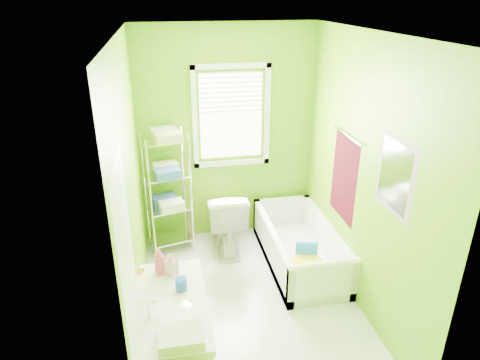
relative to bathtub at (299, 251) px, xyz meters
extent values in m
plane|color=silver|center=(-0.69, -0.57, -0.16)|extent=(2.90, 2.90, 0.00)
cube|color=#5A9207|center=(-0.69, 0.88, 1.14)|extent=(2.10, 0.04, 2.60)
cube|color=#5A9207|center=(-0.69, -2.02, 1.14)|extent=(2.10, 0.04, 2.60)
cube|color=#5A9207|center=(-1.74, -0.57, 1.14)|extent=(0.04, 2.90, 2.60)
cube|color=#5A9207|center=(0.36, -0.57, 1.14)|extent=(0.04, 2.90, 2.60)
cube|color=white|center=(-0.69, -0.57, 2.44)|extent=(2.10, 2.90, 0.04)
cube|color=white|center=(-0.64, 0.87, 1.39)|extent=(0.74, 0.01, 1.01)
cube|color=white|center=(-0.64, 0.85, 0.81)|extent=(0.92, 0.05, 0.06)
cube|color=white|center=(-0.64, 0.85, 1.97)|extent=(0.92, 0.05, 0.06)
cube|color=white|center=(-1.07, 0.85, 1.39)|extent=(0.06, 0.05, 1.22)
cube|color=white|center=(-0.21, 0.85, 1.39)|extent=(0.06, 0.05, 1.22)
cube|color=white|center=(-0.64, 0.85, 1.68)|extent=(0.72, 0.02, 0.50)
cube|color=white|center=(-1.72, -1.57, 0.84)|extent=(0.02, 0.80, 2.00)
sphere|color=gold|center=(-1.69, -1.24, 0.84)|extent=(0.07, 0.07, 0.07)
cube|color=#400711|center=(0.35, -0.22, 0.99)|extent=(0.02, 0.58, 0.90)
cylinder|color=silver|center=(0.33, -0.22, 1.44)|extent=(0.02, 0.62, 0.02)
cube|color=#CC5972|center=(0.35, -1.12, 1.39)|extent=(0.02, 0.54, 0.64)
cube|color=white|center=(0.34, -1.12, 1.39)|extent=(0.01, 0.44, 0.54)
cube|color=white|center=(0.00, 0.02, -0.11)|extent=(0.73, 1.56, 0.10)
cube|color=white|center=(-0.33, 0.02, 0.07)|extent=(0.07, 1.56, 0.47)
cube|color=white|center=(0.33, 0.02, 0.07)|extent=(0.07, 1.56, 0.47)
cube|color=white|center=(0.00, -0.72, 0.07)|extent=(0.73, 0.07, 0.47)
cube|color=white|center=(0.00, 0.77, 0.07)|extent=(0.73, 0.07, 0.47)
cylinder|color=white|center=(0.00, -0.72, 0.31)|extent=(0.73, 0.07, 0.07)
cylinder|color=blue|center=(0.00, -0.27, -0.03)|extent=(0.34, 0.34, 0.06)
cylinder|color=yellow|center=(0.00, -0.27, 0.03)|extent=(0.32, 0.32, 0.05)
cube|color=blue|center=(0.03, -0.14, 0.08)|extent=(0.24, 0.10, 0.22)
imported|color=white|center=(-0.78, 0.47, 0.24)|extent=(0.47, 0.80, 0.81)
cube|color=white|center=(-1.48, -1.39, 0.21)|extent=(0.51, 1.02, 0.74)
cube|color=silver|center=(-1.48, -1.39, 0.61)|extent=(0.54, 1.05, 0.05)
ellipsoid|color=white|center=(-1.46, -1.53, 0.60)|extent=(0.35, 0.46, 0.12)
cylinder|color=silver|center=(-1.63, -1.53, 0.70)|extent=(0.03, 0.03, 0.16)
cylinder|color=silver|center=(-1.63, -1.53, 0.77)|extent=(0.12, 0.02, 0.02)
imported|color=#CD3C67|center=(-1.55, -1.01, 0.75)|extent=(0.11, 0.11, 0.23)
imported|color=#C37EA0|center=(-1.45, -1.04, 0.73)|extent=(0.12, 0.12, 0.19)
cylinder|color=#1B3CB1|center=(-1.39, -1.25, 0.68)|extent=(0.09, 0.09, 0.10)
cube|color=silver|center=(-1.42, -1.79, 0.67)|extent=(0.29, 0.23, 0.07)
cylinder|color=silver|center=(-1.63, 0.41, 0.58)|extent=(0.02, 0.02, 1.48)
cylinder|color=silver|center=(-1.69, 0.68, 0.58)|extent=(0.02, 0.02, 1.48)
cylinder|color=silver|center=(-1.17, 0.52, 0.58)|extent=(0.02, 0.02, 1.48)
cylinder|color=silver|center=(-1.24, 0.79, 0.58)|extent=(0.02, 0.02, 1.48)
cube|color=silver|center=(-1.43, 0.60, -0.02)|extent=(0.55, 0.41, 0.02)
cube|color=silver|center=(-1.43, 0.60, 0.39)|extent=(0.55, 0.41, 0.02)
cube|color=silver|center=(-1.43, 0.60, 0.81)|extent=(0.55, 0.41, 0.02)
cube|color=silver|center=(-1.43, 0.60, 1.23)|extent=(0.55, 0.41, 0.02)
cube|color=#DFCF88|center=(-1.38, 0.52, 1.29)|extent=(0.31, 0.25, 0.10)
cube|color=silver|center=(-1.43, 0.71, 1.29)|extent=(0.31, 0.25, 0.10)
cube|color=#2E57A9|center=(-1.42, 0.51, 0.87)|extent=(0.31, 0.25, 0.10)
cube|color=#DFCF88|center=(-1.44, 0.71, 0.87)|extent=(0.31, 0.25, 0.10)
cube|color=silver|center=(-1.40, 0.53, 0.45)|extent=(0.31, 0.25, 0.10)
cube|color=#2E57A9|center=(-1.48, 0.71, 0.45)|extent=(0.31, 0.25, 0.10)
cube|color=#EBA0BB|center=(-1.19, 0.66, 0.13)|extent=(0.08, 0.26, 0.46)
camera|label=1|loc=(-1.44, -3.95, 2.73)|focal=32.00mm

